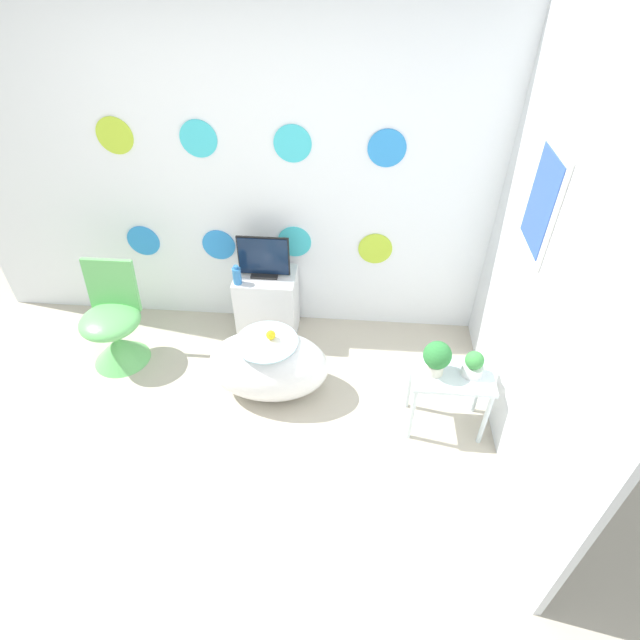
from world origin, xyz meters
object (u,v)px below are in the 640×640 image
object	(u,v)px
potted_plant_left	(437,357)
potted_plant_right	(473,364)
chair	(115,333)
tv	(264,259)
vase	(237,275)
bathtub	(269,365)

from	to	relation	value
potted_plant_left	potted_plant_right	world-z (taller)	potted_plant_left
chair	potted_plant_right	distance (m)	2.62
tv	vase	xyz separation A→B (m)	(-0.19, -0.12, -0.08)
vase	potted_plant_left	distance (m)	1.59
bathtub	vase	world-z (taller)	vase
chair	tv	xyz separation A→B (m)	(1.11, 0.42, 0.46)
tv	potted_plant_right	size ratio (longest dim) A/B	2.24
bathtub	potted_plant_right	world-z (taller)	potted_plant_right
tv	potted_plant_right	xyz separation A→B (m)	(1.46, -0.84, -0.16)
potted_plant_right	vase	bearing A→B (deg)	156.35
vase	bathtub	bearing A→B (deg)	-60.25
tv	bathtub	bearing A→B (deg)	-80.12
potted_plant_right	chair	bearing A→B (deg)	170.54
bathtub	chair	bearing A→B (deg)	169.26
bathtub	potted_plant_right	xyz separation A→B (m)	(1.34, -0.20, 0.32)
bathtub	potted_plant_right	size ratio (longest dim) A/B	4.87
bathtub	chair	world-z (taller)	chair
chair	vase	bearing A→B (deg)	17.67
tv	potted_plant_right	bearing A→B (deg)	-30.04
bathtub	vase	size ratio (longest dim) A/B	5.51
tv	potted_plant_left	size ratio (longest dim) A/B	1.63
bathtub	potted_plant_left	bearing A→B (deg)	-10.52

